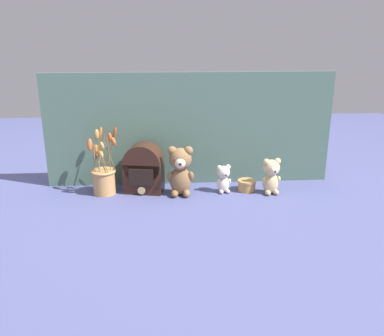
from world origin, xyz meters
TOP-DOWN VIEW (x-y plane):
  - ground_plane at (0.00, 0.00)m, footprint 4.00×4.00m
  - backdrop_wall at (0.00, 0.17)m, footprint 1.44×0.02m
  - teddy_bear_large at (-0.06, 0.00)m, footprint 0.13×0.12m
  - teddy_bear_medium at (0.38, -0.01)m, footprint 0.10×0.09m
  - teddy_bear_small at (0.15, 0.02)m, footprint 0.08×0.07m
  - flower_vase at (-0.42, 0.04)m, footprint 0.15×0.16m
  - vintage_radio at (-0.23, 0.06)m, footprint 0.20×0.15m
  - decorative_tin_tall at (0.27, 0.03)m, footprint 0.09×0.09m

SIDE VIEW (x-z plane):
  - ground_plane at x=0.00m, z-range 0.00..0.00m
  - decorative_tin_tall at x=0.27m, z-range 0.00..0.05m
  - teddy_bear_small at x=0.15m, z-range 0.00..0.14m
  - flower_vase at x=-0.42m, z-range -0.07..0.25m
  - teddy_bear_medium at x=0.38m, z-range 0.00..0.18m
  - vintage_radio at x=-0.23m, z-range 0.00..0.24m
  - teddy_bear_large at x=-0.06m, z-range 0.01..0.25m
  - backdrop_wall at x=0.00m, z-range 0.00..0.56m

